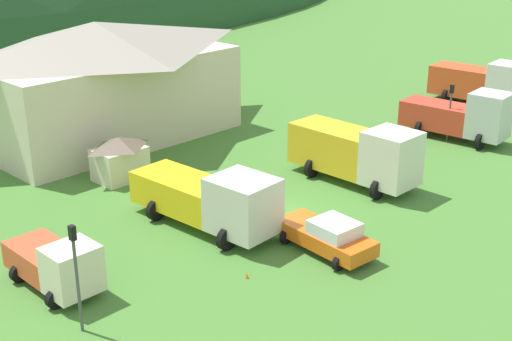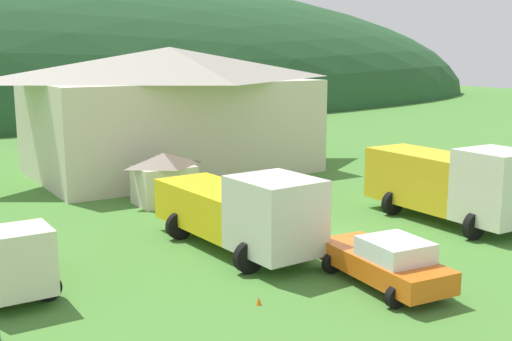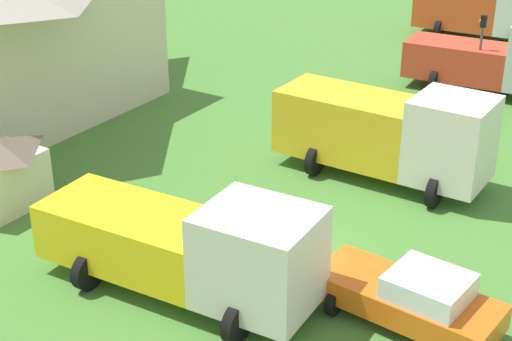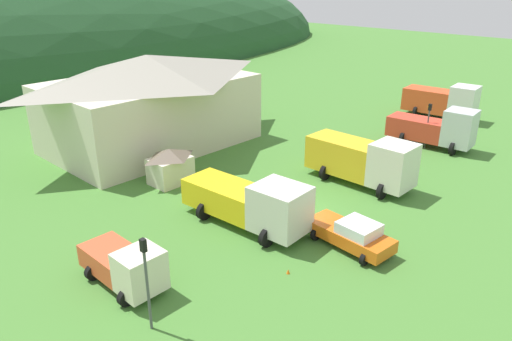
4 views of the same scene
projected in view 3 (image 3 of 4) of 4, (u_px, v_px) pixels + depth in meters
ground_plane at (299, 250)px, 23.81m from camera, size 200.00×200.00×0.00m
flatbed_truck_yellow at (193, 246)px, 20.88m from camera, size 3.57×8.25×3.15m
heavy_rig_striped at (390, 131)px, 27.54m from camera, size 3.37×7.70×3.51m
tow_truck_silver at (496, 59)px, 35.83m from camera, size 3.45×7.21×3.53m
heavy_rig_white at (485, 7)px, 44.36m from camera, size 3.73×7.24×3.56m
service_pickup_orange at (411, 297)px, 20.08m from camera, size 2.64×5.05×1.66m
traffic_light_east at (480, 47)px, 35.26m from camera, size 0.20×0.32×3.83m
traffic_cone_near_pickup at (249, 319)px, 20.62m from camera, size 0.36×0.36×0.56m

